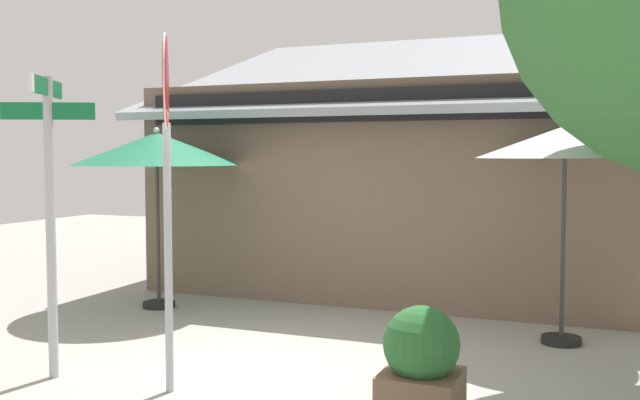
# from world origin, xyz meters

# --- Properties ---
(ground_plane) EXTENTS (28.00, 28.00, 0.10)m
(ground_plane) POSITION_xyz_m (0.00, 0.00, -0.05)
(ground_plane) COLOR #9E9B93
(cafe_building) EXTENTS (7.68, 5.69, 4.45)m
(cafe_building) POSITION_xyz_m (-0.04, 5.49, 1.66)
(cafe_building) COLOR #705B4C
(cafe_building) RESTS_ON ground
(street_sign_post) EXTENTS (0.78, 0.84, 2.84)m
(street_sign_post) POSITION_xyz_m (-1.81, -1.11, 1.75)
(street_sign_post) COLOR #A8AAB2
(street_sign_post) RESTS_ON ground
(stop_sign) EXTENTS (0.46, 0.72, 3.17)m
(stop_sign) POSITION_xyz_m (-0.55, -1.04, 2.24)
(stop_sign) COLOR #A8AAB2
(stop_sign) RESTS_ON ground
(patio_umbrella_forest_green_left) EXTENTS (2.31, 2.31, 2.49)m
(patio_umbrella_forest_green_left) POSITION_xyz_m (-2.72, 1.93, 2.18)
(patio_umbrella_forest_green_left) COLOR black
(patio_umbrella_forest_green_left) RESTS_ON ground
(patio_umbrella_ivory_center) EXTENTS (1.95, 1.95, 2.50)m
(patio_umbrella_ivory_center) POSITION_xyz_m (2.58, 2.02, 2.23)
(patio_umbrella_ivory_center) COLOR black
(patio_umbrella_ivory_center) RESTS_ON ground
(sidewalk_planter) EXTENTS (0.60, 0.60, 0.95)m
(sidewalk_planter) POSITION_xyz_m (1.74, -1.00, 0.47)
(sidewalk_planter) COLOR brown
(sidewalk_planter) RESTS_ON ground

